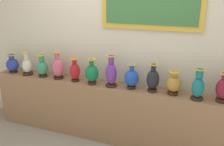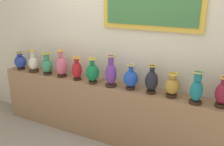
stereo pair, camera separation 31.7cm
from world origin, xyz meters
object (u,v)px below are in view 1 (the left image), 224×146
vase_violet (111,73)px  vase_ochre (174,84)px  vase_ivory (27,66)px  vase_jade (42,67)px  vase_emerald (92,73)px  vase_rose (58,67)px  vase_onyx (153,79)px  vase_crimson (75,71)px  vase_cobalt (12,64)px  vase_sapphire (132,78)px  vase_burgundy (223,89)px  vase_teal (198,86)px

vase_violet → vase_ochre: vase_violet is taller
vase_ivory → vase_jade: 0.26m
vase_jade → vase_emerald: size_ratio=0.95×
vase_emerald → vase_violet: size_ratio=0.84×
vase_rose → vase_onyx: vase_rose is taller
vase_ivory → vase_crimson: 0.79m
vase_rose → vase_ochre: size_ratio=1.34×
vase_cobalt → vase_rose: 0.79m
vase_ochre → vase_jade: bearing=-179.1°
vase_sapphire → vase_burgundy: vase_burgundy is taller
vase_burgundy → vase_violet: bearing=-179.5°
vase_violet → vase_sapphire: (0.27, 0.02, -0.04)m
vase_sapphire → vase_ochre: 0.52m
vase_jade → vase_rose: vase_rose is taller
vase_crimson → vase_onyx: (1.07, 0.02, 0.01)m
vase_emerald → vase_onyx: (0.81, 0.03, 0.00)m
vase_cobalt → vase_burgundy: size_ratio=0.83×
vase_sapphire → vase_ochre: size_ratio=1.12×
vase_crimson → vase_sapphire: size_ratio=1.01×
vase_onyx → vase_emerald: bearing=-177.5°
vase_cobalt → vase_emerald: 1.33m
vase_ivory → vase_teal: size_ratio=0.93×
vase_rose → vase_violet: (0.80, -0.01, 0.01)m
vase_onyx → vase_burgundy: bearing=-0.7°
vase_onyx → vase_burgundy: 0.79m
vase_teal → vase_emerald: bearing=179.6°
vase_rose → vase_ochre: bearing=0.4°
vase_burgundy → vase_onyx: bearing=179.3°
vase_jade → vase_crimson: vase_jade is taller
vase_rose → vase_emerald: vase_rose is taller
vase_crimson → vase_burgundy: vase_burgundy is taller
vase_emerald → vase_sapphire: 0.54m
vase_cobalt → vase_violet: bearing=0.3°
vase_jade → vase_violet: bearing=0.4°
vase_violet → vase_ochre: 0.79m
vase_violet → vase_onyx: (0.54, 0.02, -0.02)m
vase_cobalt → vase_violet: size_ratio=0.68×
vase_violet → vase_sapphire: vase_violet is taller
vase_cobalt → vase_rose: vase_rose is taller
vase_ivory → vase_onyx: size_ratio=0.97×
vase_emerald → vase_ochre: size_ratio=1.20×
vase_ivory → vase_rose: bearing=3.1°
vase_rose → vase_violet: vase_violet is taller
vase_crimson → vase_emerald: bearing=-3.5°
vase_emerald → vase_burgundy: (1.60, 0.03, 0.00)m
vase_teal → vase_ivory: bearing=179.9°
vase_sapphire → vase_ochre: (0.52, 0.00, -0.01)m
vase_emerald → vase_ochre: bearing=2.0°
vase_onyx → vase_teal: size_ratio=0.96×
vase_cobalt → vase_burgundy: bearing=0.4°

